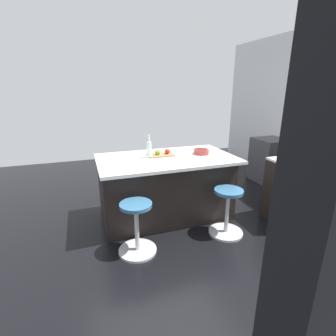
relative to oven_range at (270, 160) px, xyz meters
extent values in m
plane|color=black|center=(2.48, 0.91, -0.43)|extent=(7.47, 7.47, 0.00)
cube|color=silver|center=(-0.35, 0.91, 0.98)|extent=(0.12, 5.75, 2.82)
cylinder|color=white|center=(-0.28, 0.87, 1.53)|extent=(0.03, 0.28, 0.28)
cube|color=#38383D|center=(0.00, 0.00, 0.00)|extent=(0.60, 0.60, 0.86)
cube|color=black|center=(0.00, 0.30, -0.04)|extent=(0.44, 0.01, 0.32)
cube|color=black|center=(2.46, 0.74, 0.00)|extent=(1.80, 0.87, 0.87)
cube|color=silver|center=(2.46, 0.79, 0.46)|extent=(1.86, 1.07, 0.04)
cylinder|color=#B7B7BC|center=(1.88, 1.45, -0.42)|extent=(0.44, 0.44, 0.03)
cylinder|color=#B7B7BC|center=(1.88, 1.45, -0.13)|extent=(0.05, 0.05, 0.56)
cylinder|color=#336084|center=(1.88, 1.45, 0.16)|extent=(0.36, 0.36, 0.04)
cylinder|color=#B7B7BC|center=(3.05, 1.45, -0.42)|extent=(0.44, 0.44, 0.03)
cylinder|color=#B7B7BC|center=(3.05, 1.45, -0.13)|extent=(0.05, 0.05, 0.56)
cylinder|color=#336084|center=(3.05, 1.45, 0.16)|extent=(0.36, 0.36, 0.04)
cube|color=olive|center=(2.51, 0.66, 0.49)|extent=(0.36, 0.24, 0.02)
sphere|color=red|center=(2.42, 0.68, 0.54)|extent=(0.07, 0.07, 0.07)
sphere|color=#609E2D|center=(2.56, 0.69, 0.54)|extent=(0.08, 0.08, 0.08)
cylinder|color=silver|center=(2.69, 0.72, 0.59)|extent=(0.06, 0.06, 0.22)
cylinder|color=silver|center=(2.69, 0.72, 0.74)|extent=(0.03, 0.03, 0.08)
cylinder|color=#B7B7BC|center=(2.69, 0.72, 0.79)|extent=(0.03, 0.03, 0.02)
cylinder|color=#993833|center=(1.94, 0.78, 0.52)|extent=(0.22, 0.22, 0.07)
cylinder|color=#4C1C19|center=(1.94, 0.78, 0.53)|extent=(0.18, 0.18, 0.04)
camera|label=1|loc=(3.53, 3.92, 1.39)|focal=26.84mm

